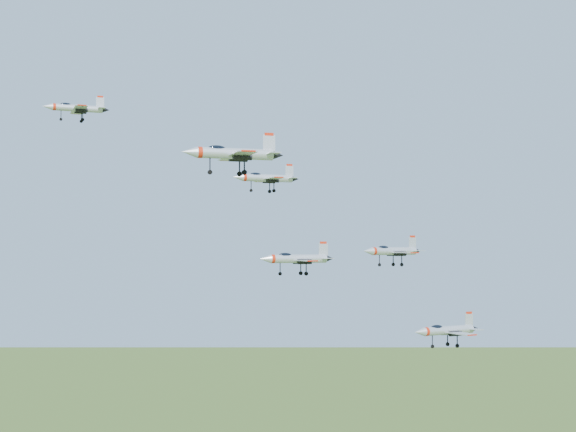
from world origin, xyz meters
name	(u,v)px	position (x,y,z in m)	size (l,w,h in m)	color
jet_lead	(76,108)	(-23.31, 16.73, 147.53)	(10.55, 8.71, 2.82)	silver
jet_left_high	(266,178)	(2.27, -1.17, 135.76)	(10.75, 8.88, 2.88)	silver
jet_right_high	(232,153)	(-8.92, -16.74, 137.32)	(13.67, 11.36, 3.65)	silver
jet_left_low	(296,258)	(11.27, 7.00, 123.28)	(13.39, 11.06, 3.58)	silver
jet_right_low	(392,251)	(16.87, -13.92, 124.63)	(10.73, 8.95, 2.87)	silver
jet_trail	(446,330)	(34.21, -2.80, 111.38)	(13.60, 11.26, 3.63)	silver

